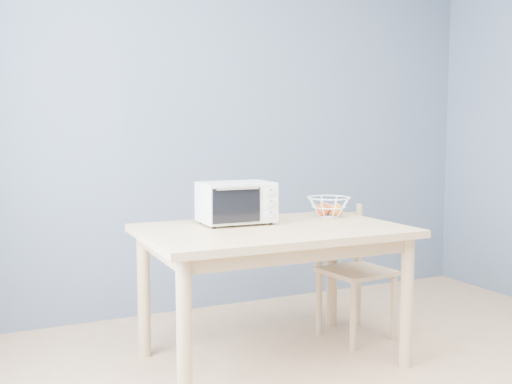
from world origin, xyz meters
name	(u,v)px	position (x,y,z in m)	size (l,w,h in m)	color
room	(472,120)	(0.00, 0.00, 1.30)	(4.01, 4.51, 2.61)	tan
dining_table	(272,245)	(-0.25, 1.14, 0.65)	(1.40, 0.90, 0.75)	#DDB284
toaster_oven	(234,202)	(-0.40, 1.33, 0.87)	(0.40, 0.30, 0.24)	white
fruit_basket	(328,207)	(0.24, 1.36, 0.81)	(0.31, 0.31, 0.12)	white
dining_chair	(352,273)	(0.39, 1.31, 0.40)	(0.42, 0.42, 0.80)	#DDB284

